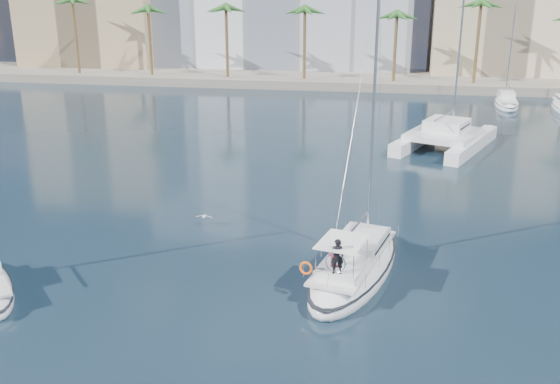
# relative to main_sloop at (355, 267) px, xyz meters

# --- Properties ---
(ground) EXTENTS (160.00, 160.00, 0.00)m
(ground) POSITION_rel_main_sloop_xyz_m (-4.87, 1.97, -0.50)
(ground) COLOR black
(ground) RESTS_ON ground
(quay) EXTENTS (120.00, 14.00, 1.20)m
(quay) POSITION_rel_main_sloop_xyz_m (-4.87, 62.97, 0.10)
(quay) COLOR gray
(quay) RESTS_ON ground
(building_tan_left) EXTENTS (22.00, 14.00, 22.00)m
(building_tan_left) POSITION_rel_main_sloop_xyz_m (-46.87, 70.97, 10.50)
(building_tan_left) COLOR tan
(building_tan_left) RESTS_ON ground
(building_beige) EXTENTS (20.00, 14.00, 20.00)m
(building_beige) POSITION_rel_main_sloop_xyz_m (17.13, 71.97, 9.50)
(building_beige) COLOR beige
(building_beige) RESTS_ON ground
(palm_left) EXTENTS (3.60, 3.60, 12.30)m
(palm_left) POSITION_rel_main_sloop_xyz_m (-38.87, 58.97, 9.78)
(palm_left) COLOR brown
(palm_left) RESTS_ON ground
(palm_centre) EXTENTS (3.60, 3.60, 12.30)m
(palm_centre) POSITION_rel_main_sloop_xyz_m (-4.87, 58.97, 9.78)
(palm_centre) COLOR brown
(palm_centre) RESTS_ON ground
(main_sloop) EXTENTS (5.63, 10.94, 15.53)m
(main_sloop) POSITION_rel_main_sloop_xyz_m (0.00, 0.00, 0.00)
(main_sloop) COLOR white
(main_sloop) RESTS_ON ground
(catamaran) EXTENTS (10.13, 13.46, 17.60)m
(catamaran) POSITION_rel_main_sloop_xyz_m (6.39, 27.40, 0.65)
(catamaran) COLOR white
(catamaran) RESTS_ON ground
(seagull) EXTENTS (1.04, 0.45, 0.19)m
(seagull) POSITION_rel_main_sloop_xyz_m (-9.31, 5.14, 0.14)
(seagull) COLOR silver
(seagull) RESTS_ON ground
(moored_yacht_a) EXTENTS (3.37, 9.52, 11.90)m
(moored_yacht_a) POSITION_rel_main_sloop_xyz_m (15.13, 48.97, -0.50)
(moored_yacht_a) COLOR white
(moored_yacht_a) RESTS_ON ground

